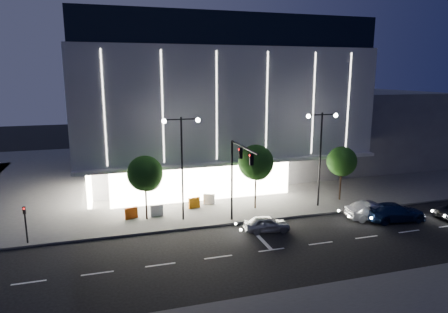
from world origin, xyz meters
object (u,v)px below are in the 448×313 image
ped_signal_far (25,221)px  tree_mid (256,164)px  street_lamp_west (182,153)px  tree_right (342,163)px  street_lamp_east (321,145)px  tree_left (145,175)px  car_lead (267,224)px  barrier_d (209,199)px  barrier_a (131,213)px  barrier_c (194,203)px  barrier_b (157,210)px  car_second (373,211)px  car_third (395,212)px  traffic_mast (238,168)px

ped_signal_far → tree_mid: (19.03, 2.52, 2.45)m
street_lamp_west → tree_right: street_lamp_west is taller
street_lamp_east → tree_left: (-15.97, 1.02, -1.92)m
car_lead → barrier_d: size_ratio=3.38×
tree_mid → barrier_a: 11.89m
barrier_c → barrier_d: same height
street_lamp_west → barrier_b: 5.90m
barrier_b → barrier_c: (3.62, 1.11, 0.00)m
car_second → street_lamp_west: bearing=80.7°
tree_mid → barrier_b: bearing=176.8°
tree_left → barrier_c: tree_left is taller
car_lead → barrier_d: (-2.82, 7.58, 0.02)m
car_third → barrier_c: car_third is taller
car_second → car_third: bearing=-112.0°
street_lamp_west → barrier_b: (-2.07, 1.54, -5.31)m
barrier_b → barrier_d: 5.56m
street_lamp_east → barrier_d: bearing=161.0°
car_lead → car_second: bearing=-83.3°
car_lead → barrier_d: car_lead is taller
car_third → barrier_c: (-15.95, 7.78, -0.12)m
tree_left → tree_right: bearing=-0.0°
traffic_mast → car_third: size_ratio=1.33×
traffic_mast → barrier_b: 8.58m
ped_signal_far → barrier_d: ped_signal_far is taller
ped_signal_far → barrier_c: (13.55, 4.15, -1.24)m
street_lamp_west → barrier_d: bearing=46.8°
tree_mid → barrier_b: 9.82m
tree_left → car_second: tree_left is taller
barrier_d → car_second: bearing=-8.6°
barrier_a → barrier_b: bearing=-18.3°
tree_left → barrier_c: size_ratio=5.20×
car_third → street_lamp_west: bearing=79.6°
barrier_b → barrier_d: bearing=15.9°
street_lamp_west → tree_right: size_ratio=1.63×
street_lamp_west → tree_left: size_ratio=1.57×
tree_mid → barrier_d: (-3.85, 2.36, -3.68)m
barrier_a → barrier_b: same height
barrier_c → barrier_d: size_ratio=1.00×
tree_left → barrier_d: (6.15, 2.36, -3.38)m
tree_right → barrier_b: tree_right is taller
barrier_d → street_lamp_west: bearing=-110.7°
barrier_b → barrier_d: size_ratio=1.00×
barrier_a → barrier_c: bearing=-7.9°
tree_mid → tree_right: bearing=-0.0°
street_lamp_east → barrier_a: bearing=175.0°
ped_signal_far → tree_left: bearing=15.6°
barrier_c → barrier_a: bearing=-179.9°
barrier_a → barrier_c: same height
car_lead → barrier_b: 9.90m
tree_right → barrier_c: 14.92m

